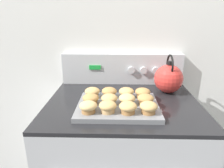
% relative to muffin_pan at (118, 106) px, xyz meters
% --- Properties ---
extents(wall_back, '(8.00, 0.05, 2.40)m').
position_rel_muffin_pan_xyz_m(wall_back, '(0.03, 0.44, 0.28)').
color(wall_back, silver).
rests_on(wall_back, ground_plane).
extents(control_panel, '(0.77, 0.07, 0.20)m').
position_rel_muffin_pan_xyz_m(control_panel, '(0.03, 0.38, 0.09)').
color(control_panel, '#B7BABF').
rests_on(control_panel, stove_range).
extents(muffin_pan, '(0.39, 0.30, 0.02)m').
position_rel_muffin_pan_xyz_m(muffin_pan, '(0.00, 0.00, 0.00)').
color(muffin_pan, slate).
rests_on(muffin_pan, stove_range).
extents(muffin_r0_c0, '(0.08, 0.08, 0.05)m').
position_rel_muffin_pan_xyz_m(muffin_r0_c0, '(-0.13, -0.09, 0.04)').
color(muffin_r0_c0, olive).
rests_on(muffin_r0_c0, muffin_pan).
extents(muffin_r0_c1, '(0.08, 0.08, 0.05)m').
position_rel_muffin_pan_xyz_m(muffin_r0_c1, '(-0.04, -0.08, 0.04)').
color(muffin_r0_c1, tan).
rests_on(muffin_r0_c1, muffin_pan).
extents(muffin_r0_c2, '(0.08, 0.08, 0.05)m').
position_rel_muffin_pan_xyz_m(muffin_r0_c2, '(0.04, -0.09, 0.04)').
color(muffin_r0_c2, olive).
rests_on(muffin_r0_c2, muffin_pan).
extents(muffin_r0_c3, '(0.08, 0.08, 0.05)m').
position_rel_muffin_pan_xyz_m(muffin_r0_c3, '(0.13, -0.09, 0.04)').
color(muffin_r0_c3, olive).
rests_on(muffin_r0_c3, muffin_pan).
extents(muffin_r1_c0, '(0.08, 0.08, 0.05)m').
position_rel_muffin_pan_xyz_m(muffin_r1_c0, '(-0.13, -0.00, 0.04)').
color(muffin_r1_c0, olive).
rests_on(muffin_r1_c0, muffin_pan).
extents(muffin_r1_c1, '(0.08, 0.08, 0.05)m').
position_rel_muffin_pan_xyz_m(muffin_r1_c1, '(-0.04, -0.00, 0.04)').
color(muffin_r1_c1, '#A37A4C').
rests_on(muffin_r1_c1, muffin_pan).
extents(muffin_r1_c2, '(0.08, 0.08, 0.05)m').
position_rel_muffin_pan_xyz_m(muffin_r1_c2, '(0.04, -0.00, 0.04)').
color(muffin_r1_c2, '#A37A4C').
rests_on(muffin_r1_c2, muffin_pan).
extents(muffin_r1_c3, '(0.08, 0.08, 0.05)m').
position_rel_muffin_pan_xyz_m(muffin_r1_c3, '(0.13, 0.00, 0.04)').
color(muffin_r1_c3, olive).
rests_on(muffin_r1_c3, muffin_pan).
extents(muffin_r2_c0, '(0.08, 0.08, 0.05)m').
position_rel_muffin_pan_xyz_m(muffin_r2_c0, '(-0.13, 0.09, 0.04)').
color(muffin_r2_c0, '#A37A4C').
rests_on(muffin_r2_c0, muffin_pan).
extents(muffin_r2_c1, '(0.08, 0.08, 0.05)m').
position_rel_muffin_pan_xyz_m(muffin_r2_c1, '(-0.05, 0.09, 0.04)').
color(muffin_r2_c1, olive).
rests_on(muffin_r2_c1, muffin_pan).
extents(muffin_r2_c2, '(0.08, 0.08, 0.05)m').
position_rel_muffin_pan_xyz_m(muffin_r2_c2, '(0.04, 0.09, 0.04)').
color(muffin_r2_c2, '#A37A4C').
rests_on(muffin_r2_c2, muffin_pan).
extents(muffin_r2_c3, '(0.08, 0.08, 0.05)m').
position_rel_muffin_pan_xyz_m(muffin_r2_c3, '(0.13, 0.08, 0.04)').
color(muffin_r2_c3, olive).
rests_on(muffin_r2_c3, muffin_pan).
extents(tea_kettle, '(0.16, 0.20, 0.22)m').
position_rel_muffin_pan_xyz_m(tea_kettle, '(0.29, 0.23, 0.07)').
color(tea_kettle, red).
rests_on(tea_kettle, stove_range).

